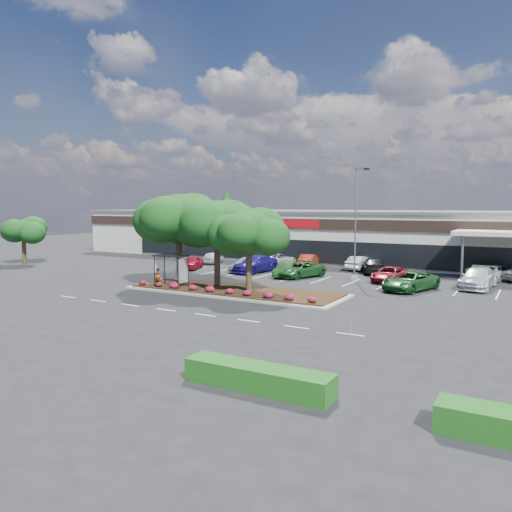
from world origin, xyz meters
The scene contains 30 objects.
ground centered at (0.00, 0.00, 0.00)m, with size 160.00×160.00×0.00m, color black.
retail_store centered at (0.06, 33.91, 3.15)m, with size 80.40×25.20×6.25m.
landscape_island centered at (-2.00, 4.00, 0.12)m, with size 18.00×6.00×0.26m.
lane_markings centered at (-0.14, 10.42, 0.01)m, with size 33.12×20.06×0.01m.
shrub_row centered at (-2.00, 1.90, 0.51)m, with size 17.00×0.80×0.50m, color maroon, non-canonical shape.
bus_shelter centered at (-7.50, 2.95, 2.31)m, with size 2.75×1.55×2.59m.
island_tree_west centered at (-8.00, 4.50, 4.21)m, with size 7.20×7.20×7.89m, color #113E12, non-canonical shape.
island_tree_mid centered at (-4.50, 5.20, 3.92)m, with size 6.60×6.60×7.32m, color #113E12, non-canonical shape.
island_tree_east centered at (-0.50, 3.70, 3.51)m, with size 5.80×5.80×6.50m, color #113E12, non-canonical shape.
hedge_south_east centered at (10.00, -13.50, 0.45)m, with size 6.00×1.30×0.90m, color #174B14.
tree_west_far centered at (-34.00, 8.00, 2.80)m, with size 4.80×4.80×5.61m, color #113E12, non-canonical shape.
conifer_north_west centered at (-30.00, 46.00, 5.00)m, with size 4.40×4.40×10.00m, color #113E12.
person_waiting centered at (-8.12, 1.84, 1.04)m, with size 0.57×0.37×1.56m, color #594C47.
light_pole centered at (4.34, 15.06, 4.65)m, with size 1.43×0.62×10.46m.
survey_stake centered at (10.45, -4.06, 0.63)m, with size 0.08×0.14×0.98m.
car_0 centered at (-13.82, 14.10, 0.71)m, with size 1.68×4.17×1.42m, color maroon.
car_1 centered at (-7.64, 15.46, 0.74)m, with size 2.08×5.11×1.48m, color #A2A7AE.
car_2 centered at (-6.57, 15.34, 0.86)m, with size 2.41×5.93×1.72m, color navy.
car_3 centered at (-2.29, 13.81, 0.69)m, with size 1.45×4.16×1.37m, color #1E4B1C.
car_4 centered at (-0.98, 14.26, 0.76)m, with size 2.52×5.46×1.52m, color #1B5123.
car_5 centered at (7.38, 15.69, 0.69)m, with size 2.28×4.95×1.38m, color maroon.
car_6 centered at (10.05, 11.84, 0.78)m, with size 2.60×5.64×1.57m, color #1D4F22.
car_7 centered at (14.77, 15.78, 0.86)m, with size 2.41×5.92×1.72m, color #B5B9C3.
car_9 centered at (-15.00, 19.78, 0.69)m, with size 1.64×4.08×1.39m, color #B7BAC6.
car_10 centered at (-7.10, 21.29, 0.74)m, with size 2.44×5.30×1.47m, color silver.
car_11 centered at (-3.46, 22.17, 0.74)m, with size 1.57×4.51×1.49m, color maroon.
car_12 centered at (2.31, 22.47, 0.75)m, with size 1.59×4.55×1.50m, color #B3BCC1.
car_13 centered at (4.37, 20.62, 0.78)m, with size 2.20×5.41×1.57m, color black.
car_15 centered at (15.10, 21.76, 0.78)m, with size 2.58×5.61×1.56m, color #1E4A1B.
car_16 centered at (15.77, 21.99, 0.71)m, with size 2.35×5.09×1.42m, color #A7AFB3.
Camera 1 is at (19.06, -29.55, 6.99)m, focal length 35.00 mm.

